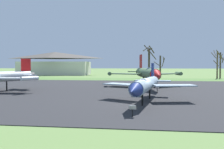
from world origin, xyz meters
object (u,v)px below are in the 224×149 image
at_px(info_placard_front_left, 157,89).
at_px(jet_fighter_rear_left, 146,85).
at_px(info_placard_rear_left, 132,110).
at_px(visitor_building, 55,64).
at_px(jet_fighter_front_left, 147,73).

bearing_deg(info_placard_front_left, jet_fighter_rear_left, -100.12).
relative_size(info_placard_front_left, jet_fighter_rear_left, 0.07).
height_order(info_placard_front_left, jet_fighter_rear_left, jet_fighter_rear_left).
height_order(jet_fighter_rear_left, info_placard_rear_left, jet_fighter_rear_left).
distance_m(info_placard_front_left, jet_fighter_rear_left, 9.04).
xyz_separation_m(jet_fighter_rear_left, visitor_building, (-35.16, 68.47, 2.64)).
bearing_deg(jet_fighter_rear_left, info_placard_front_left, 79.88).
xyz_separation_m(jet_fighter_front_left, info_placard_rear_left, (-1.26, -23.51, -1.86)).
height_order(info_placard_front_left, info_placard_rear_left, info_placard_front_left).
relative_size(jet_fighter_rear_left, visitor_building, 0.46).
distance_m(jet_fighter_rear_left, info_placard_rear_left, 7.05).
bearing_deg(jet_fighter_front_left, jet_fighter_rear_left, -91.00).
relative_size(jet_fighter_front_left, jet_fighter_rear_left, 1.34).
bearing_deg(info_placard_front_left, jet_fighter_front_left, 99.31).
bearing_deg(info_placard_front_left, visitor_building, 121.62).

